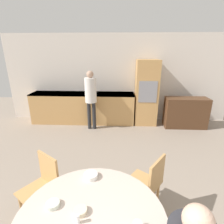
{
  "coord_description": "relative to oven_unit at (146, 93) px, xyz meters",
  "views": [
    {
      "loc": [
        0.09,
        0.05,
        2.1
      ],
      "look_at": [
        -0.04,
        2.97,
        1.08
      ],
      "focal_mm": 28.0,
      "sensor_mm": 36.0,
      "label": 1
    }
  ],
  "objects": [
    {
      "name": "bowl_far",
      "position": [
        -1.09,
        -3.43,
        -0.19
      ],
      "size": [
        0.16,
        0.16,
        0.05
      ],
      "color": "white",
      "rests_on": "dining_table"
    },
    {
      "name": "chair_far_right",
      "position": [
        -0.39,
        -3.23,
        -0.44
      ],
      "size": [
        0.56,
        0.56,
        0.88
      ],
      "rotation": [
        0.0,
        0.0,
        4.08
      ],
      "color": "tan",
      "rests_on": "ground_plane"
    },
    {
      "name": "sideboard",
      "position": [
        1.12,
        -0.25,
        -0.51
      ],
      "size": [
        1.17,
        0.45,
        0.87
      ],
      "color": "#51331E",
      "rests_on": "ground_plane"
    },
    {
      "name": "wall_back",
      "position": [
        -0.86,
        0.34,
        0.36
      ],
      "size": [
        6.83,
        0.05,
        2.6
      ],
      "color": "silver",
      "rests_on": "ground_plane"
    },
    {
      "name": "bowl_near",
      "position": [
        -1.38,
        -3.83,
        -0.19
      ],
      "size": [
        0.13,
        0.13,
        0.04
      ],
      "color": "silver",
      "rests_on": "dining_table"
    },
    {
      "name": "kitchen_counter",
      "position": [
        -1.89,
        -0.01,
        -0.47
      ],
      "size": [
        3.07,
        0.6,
        0.91
      ],
      "color": "tan",
      "rests_on": "ground_plane"
    },
    {
      "name": "bowl_centre",
      "position": [
        -1.11,
        -3.89,
        -0.19
      ],
      "size": [
        0.12,
        0.12,
        0.04
      ],
      "color": "beige",
      "rests_on": "dining_table"
    },
    {
      "name": "person_standing",
      "position": [
        -1.56,
        -0.5,
        0.07
      ],
      "size": [
        0.31,
        0.31,
        1.62
      ],
      "color": "#262628",
      "rests_on": "ground_plane"
    },
    {
      "name": "salt_shaker",
      "position": [
        -1.11,
        -3.99,
        -0.17
      ],
      "size": [
        0.03,
        0.03,
        0.09
      ],
      "color": "white",
      "rests_on": "dining_table"
    },
    {
      "name": "chair_far_left",
      "position": [
        -1.72,
        -3.32,
        -0.44
      ],
      "size": [
        0.56,
        0.56,
        0.88
      ],
      "rotation": [
        0.0,
        0.0,
        5.67
      ],
      "color": "tan",
      "rests_on": "ground_plane"
    },
    {
      "name": "oven_unit",
      "position": [
        0.0,
        0.0,
        0.0
      ],
      "size": [
        0.63,
        0.59,
        1.88
      ],
      "color": "tan",
      "rests_on": "ground_plane"
    }
  ]
}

